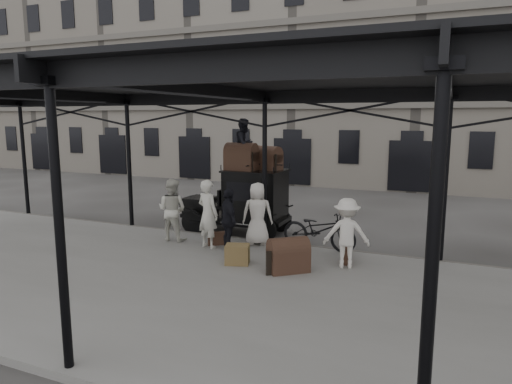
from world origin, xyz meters
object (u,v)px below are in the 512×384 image
porter_left (208,214)px  steamer_trunk_platform (288,257)px  steamer_trunk_roof_near (241,159)px  porter_official (229,220)px  bicycle (319,230)px  taxi (247,199)px

porter_left → steamer_trunk_platform: porter_left is taller
porter_left → steamer_trunk_roof_near: size_ratio=1.97×
porter_official → steamer_trunk_roof_near: 2.78m
porter_left → bicycle: 3.20m
steamer_trunk_platform → porter_left: bearing=120.0°
bicycle → steamer_trunk_roof_near: steamer_trunk_roof_near is taller
bicycle → steamer_trunk_roof_near: 3.61m
taxi → porter_official: (0.58, -2.49, -0.16)m
taxi → steamer_trunk_roof_near: (-0.08, -0.25, 1.34)m
porter_left → steamer_trunk_platform: (2.80, -1.04, -0.64)m
bicycle → taxi: bearing=71.1°
bicycle → steamer_trunk_roof_near: bearing=75.9°
taxi → steamer_trunk_platform: 4.40m
bicycle → steamer_trunk_platform: (-0.18, -2.12, -0.22)m
steamer_trunk_platform → taxi: bearing=88.2°
porter_left → taxi: bearing=-75.7°
porter_official → porter_left: bearing=37.0°
taxi → porter_left: size_ratio=1.85×
taxi → porter_official: taxi is taller
taxi → porter_official: 2.56m
taxi → steamer_trunk_roof_near: bearing=-108.1°
porter_official → bicycle: size_ratio=0.82×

